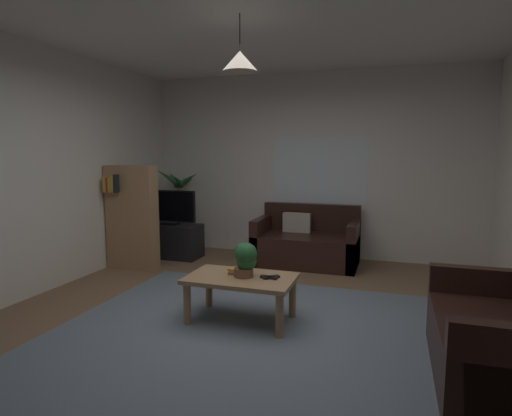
# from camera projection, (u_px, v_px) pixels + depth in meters

# --- Properties ---
(floor) EXTENTS (4.98, 5.67, 0.02)m
(floor) POSITION_uv_depth(u_px,v_px,m) (246.00, 328.00, 3.80)
(floor) COLOR brown
(floor) RESTS_ON ground
(rug) EXTENTS (3.24, 3.12, 0.01)m
(rug) POSITION_uv_depth(u_px,v_px,m) (238.00, 335.00, 3.61)
(rug) COLOR slate
(rug) RESTS_ON ground
(wall_back) EXTENTS (5.10, 0.06, 2.75)m
(wall_back) POSITION_uv_depth(u_px,v_px,m) (309.00, 166.00, 6.32)
(wall_back) COLOR silver
(wall_back) RESTS_ON ground
(wall_left) EXTENTS (0.06, 5.67, 2.75)m
(wall_left) POSITION_uv_depth(u_px,v_px,m) (20.00, 171.00, 4.41)
(wall_left) COLOR silver
(wall_left) RESTS_ON ground
(ceiling) EXTENTS (4.98, 5.67, 0.02)m
(ceiling) POSITION_uv_depth(u_px,v_px,m) (245.00, 6.00, 3.44)
(ceiling) COLOR white
(window_pane) EXTENTS (1.41, 0.01, 0.98)m
(window_pane) POSITION_uv_depth(u_px,v_px,m) (319.00, 171.00, 6.25)
(window_pane) COLOR white
(couch_under_window) EXTENTS (1.43, 0.85, 0.82)m
(couch_under_window) POSITION_uv_depth(u_px,v_px,m) (307.00, 244.00, 5.95)
(couch_under_window) COLOR black
(couch_under_window) RESTS_ON ground
(couch_right_side) EXTENTS (0.85, 1.34, 0.82)m
(couch_right_side) POSITION_uv_depth(u_px,v_px,m) (508.00, 344.00, 2.84)
(couch_right_side) COLOR black
(couch_right_side) RESTS_ON ground
(coffee_table) EXTENTS (0.99, 0.60, 0.43)m
(coffee_table) POSITION_uv_depth(u_px,v_px,m) (241.00, 284.00, 3.90)
(coffee_table) COLOR #A87F56
(coffee_table) RESTS_ON ground
(book_on_table_0) EXTENTS (0.17, 0.13, 0.03)m
(book_on_table_0) POSITION_uv_depth(u_px,v_px,m) (236.00, 272.00, 3.97)
(book_on_table_0) COLOR #99663F
(book_on_table_0) RESTS_ON coffee_table
(book_on_table_1) EXTENTS (0.17, 0.15, 0.02)m
(book_on_table_1) POSITION_uv_depth(u_px,v_px,m) (237.00, 270.00, 3.98)
(book_on_table_1) COLOR gold
(book_on_table_1) RESTS_ON coffee_table
(remote_on_table_0) EXTENTS (0.15, 0.15, 0.02)m
(remote_on_table_0) POSITION_uv_depth(u_px,v_px,m) (271.00, 277.00, 3.83)
(remote_on_table_0) COLOR black
(remote_on_table_0) RESTS_ON coffee_table
(remote_on_table_1) EXTENTS (0.17, 0.07, 0.02)m
(remote_on_table_1) POSITION_uv_depth(u_px,v_px,m) (269.00, 277.00, 3.82)
(remote_on_table_1) COLOR black
(remote_on_table_1) RESTS_ON coffee_table
(potted_plant_on_table) EXTENTS (0.21, 0.21, 0.32)m
(potted_plant_on_table) POSITION_uv_depth(u_px,v_px,m) (245.00, 258.00, 3.87)
(potted_plant_on_table) COLOR brown
(potted_plant_on_table) RESTS_ON coffee_table
(tv_stand) EXTENTS (0.90, 0.44, 0.50)m
(tv_stand) POSITION_uv_depth(u_px,v_px,m) (171.00, 241.00, 6.33)
(tv_stand) COLOR black
(tv_stand) RESTS_ON ground
(tv) EXTENTS (0.83, 0.16, 0.52)m
(tv) POSITION_uv_depth(u_px,v_px,m) (170.00, 207.00, 6.25)
(tv) COLOR black
(tv) RESTS_ON tv_stand
(potted_palm_corner) EXTENTS (0.74, 0.77, 1.36)m
(potted_palm_corner) POSITION_uv_depth(u_px,v_px,m) (180.00, 216.00, 6.80)
(potted_palm_corner) COLOR brown
(potted_palm_corner) RESTS_ON ground
(bookshelf_corner) EXTENTS (0.70, 0.31, 1.40)m
(bookshelf_corner) POSITION_uv_depth(u_px,v_px,m) (132.00, 217.00, 5.66)
(bookshelf_corner) COLOR #A87F56
(bookshelf_corner) RESTS_ON ground
(pendant_lamp) EXTENTS (0.32, 0.32, 0.49)m
(pendant_lamp) POSITION_uv_depth(u_px,v_px,m) (240.00, 61.00, 3.64)
(pendant_lamp) COLOR black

